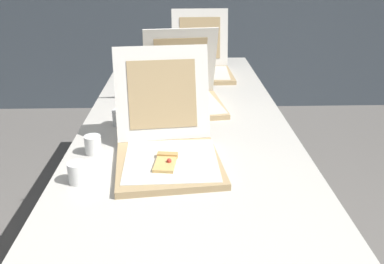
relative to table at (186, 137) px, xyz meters
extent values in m
cube|color=beige|center=(0.00, 0.00, 0.03)|extent=(0.86, 2.46, 0.03)
cylinder|color=gray|center=(-0.36, 1.16, -0.34)|extent=(0.04, 0.04, 0.71)
cylinder|color=gray|center=(0.36, 1.16, -0.34)|extent=(0.04, 0.04, 0.71)
cube|color=tan|center=(-0.06, -0.34, 0.06)|extent=(0.38, 0.38, 0.02)
cube|color=silver|center=(-0.05, -0.33, 0.07)|extent=(0.31, 0.31, 0.00)
cube|color=white|center=(-0.09, -0.12, 0.23)|extent=(0.35, 0.14, 0.33)
cube|color=tan|center=(-0.09, -0.12, 0.23)|extent=(0.25, 0.10, 0.24)
cube|color=#E0B266|center=(-0.07, -0.36, 0.07)|extent=(0.08, 0.11, 0.01)
cube|color=tan|center=(-0.07, -0.31, 0.08)|extent=(0.07, 0.03, 0.02)
sphere|color=red|center=(-0.06, -0.36, 0.08)|extent=(0.02, 0.02, 0.02)
cube|color=tan|center=(0.00, 0.22, 0.06)|extent=(0.38, 0.38, 0.02)
cube|color=silver|center=(0.00, 0.22, 0.07)|extent=(0.37, 0.37, 0.00)
cube|color=white|center=(-0.02, 0.34, 0.23)|extent=(0.35, 0.15, 0.33)
cube|color=tan|center=(-0.02, 0.34, 0.23)|extent=(0.25, 0.10, 0.24)
cube|color=#EAC156|center=(-0.03, 0.20, 0.07)|extent=(0.12, 0.14, 0.01)
cube|color=tan|center=(-0.01, 0.26, 0.08)|extent=(0.08, 0.05, 0.02)
sphere|color=red|center=(-0.05, 0.22, 0.08)|extent=(0.02, 0.02, 0.02)
cube|color=tan|center=(0.11, 0.75, 0.06)|extent=(0.35, 0.35, 0.02)
cube|color=silver|center=(0.11, 0.75, 0.07)|extent=(0.30, 0.30, 0.00)
cube|color=white|center=(0.10, 0.95, 0.23)|extent=(0.34, 0.08, 0.34)
cube|color=tan|center=(0.10, 0.94, 0.23)|extent=(0.25, 0.06, 0.24)
cylinder|color=white|center=(-0.34, -0.42, 0.08)|extent=(0.06, 0.06, 0.07)
cylinder|color=white|center=(-0.27, 0.03, 0.08)|extent=(0.06, 0.06, 0.07)
cylinder|color=white|center=(-0.33, -0.23, 0.08)|extent=(0.06, 0.06, 0.07)
camera|label=1|loc=(-0.02, -1.49, 0.68)|focal=37.12mm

